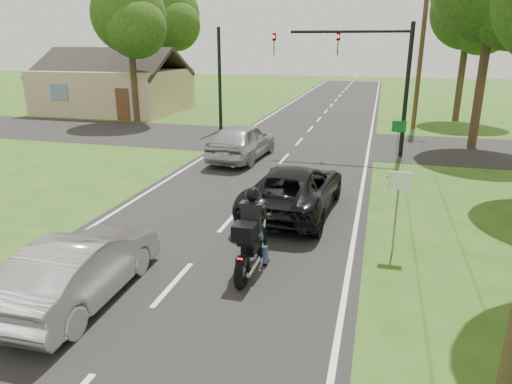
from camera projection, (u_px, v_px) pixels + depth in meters
ground at (173, 284)px, 10.07m from camera, size 140.00×140.00×0.00m
road at (274, 170)px, 19.25m from camera, size 8.00×100.00×0.01m
cross_road at (299, 142)px, 24.76m from camera, size 60.00×7.00×0.01m
motorcycle_rider at (251, 239)px, 10.41m from camera, size 0.67×2.38×2.05m
dark_suv at (294, 188)px, 14.28m from camera, size 2.70×5.40×1.47m
silver_sedan at (82, 267)px, 9.31m from camera, size 1.59×4.27×1.39m
silver_suv at (242, 141)px, 20.77m from camera, size 2.32×5.05×1.68m
traffic_signal at (366, 65)px, 20.81m from camera, size 6.38×0.44×6.00m
signal_pole_far at (220, 81)px, 26.96m from camera, size 0.20×0.20×6.00m
utility_pole_far at (422, 44)px, 27.15m from camera, size 1.60×0.28×10.00m
sign_white at (398, 193)px, 11.14m from camera, size 0.55×0.07×2.12m
sign_green at (398, 134)px, 18.44m from camera, size 0.55×0.07×2.12m
tree_row_e at (475, 15)px, 29.26m from camera, size 5.28×5.12×9.61m
tree_left_near at (131, 20)px, 29.13m from camera, size 5.12×4.96×9.22m
tree_left_far at (170, 18)px, 38.59m from camera, size 5.76×5.58×10.14m
house at (115, 88)px, 35.53m from camera, size 10.20×8.00×4.84m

